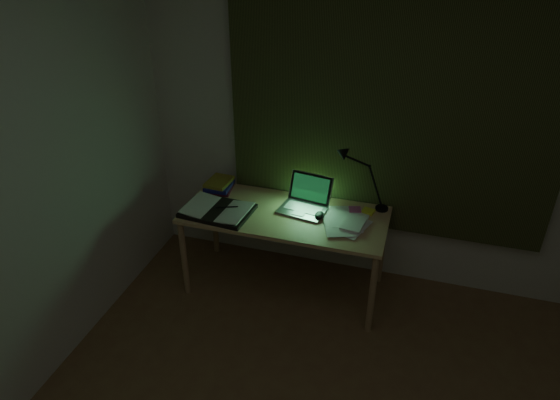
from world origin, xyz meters
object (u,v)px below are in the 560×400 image
at_px(desk, 285,251).
at_px(open_textbook, 218,210).
at_px(loose_papers, 347,222).
at_px(desk_lamp, 385,179).
at_px(book_stack, 220,185).
at_px(laptop, 302,197).

distance_m(desk, open_textbook, 0.58).
height_order(desk, loose_papers, loose_papers).
bearing_deg(desk_lamp, book_stack, -177.21).
distance_m(open_textbook, desk_lamp, 1.17).
relative_size(desk, book_stack, 6.57).
relative_size(open_textbook, book_stack, 2.17).
distance_m(laptop, loose_papers, 0.35).
bearing_deg(open_textbook, loose_papers, 12.47).
distance_m(book_stack, loose_papers, 1.01).
height_order(desk, open_textbook, open_textbook).
bearing_deg(desk, open_textbook, -164.89).
distance_m(laptop, open_textbook, 0.60).
relative_size(desk, desk_lamp, 2.92).
height_order(laptop, open_textbook, laptop).
xyz_separation_m(open_textbook, book_stack, (-0.11, 0.30, 0.02)).
xyz_separation_m(desk, open_textbook, (-0.45, -0.12, 0.34)).
bearing_deg(loose_papers, book_stack, 169.65).
xyz_separation_m(desk, desk_lamp, (0.64, 0.25, 0.56)).
bearing_deg(book_stack, open_textbook, -70.52).
xyz_separation_m(book_stack, loose_papers, (1.00, -0.18, -0.03)).
bearing_deg(laptop, desk_lamp, 28.24).
height_order(laptop, book_stack, laptop).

